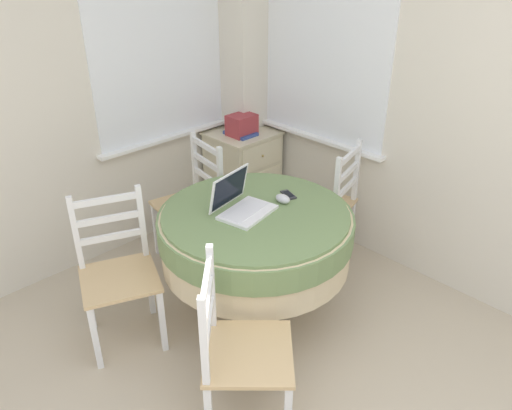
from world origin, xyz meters
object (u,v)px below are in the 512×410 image
dining_chair_near_back_window (192,203)px  dining_chair_camera_near (239,351)px  laptop (241,204)px  dining_chair_near_right_window (327,205)px  book_on_cabinet (241,133)px  round_dining_table (256,234)px  storage_box (242,125)px  corner_cabinet (243,173)px  cell_phone (288,195)px  computer_mouse (283,199)px  dining_chair_left_flank (118,273)px

dining_chair_near_back_window → dining_chair_camera_near: same height
laptop → dining_chair_near_right_window: 0.92m
laptop → book_on_cabinet: bearing=47.3°
round_dining_table → storage_box: size_ratio=5.32×
round_dining_table → dining_chair_camera_near: 0.81m
corner_cabinet → book_on_cabinet: bearing=-147.2°
laptop → dining_chair_camera_near: bearing=-133.9°
laptop → cell_phone: bearing=-8.8°
laptop → dining_chair_near_right_window: laptop is taller
dining_chair_camera_near → corner_cabinet: 2.12m
corner_cabinet → computer_mouse: bearing=-121.9°
round_dining_table → book_on_cabinet: (0.80, 0.99, 0.16)m
dining_chair_camera_near → corner_cabinet: (1.46, 1.53, -0.07)m
computer_mouse → dining_chair_near_back_window: (-0.06, 0.81, -0.32)m
cell_phone → book_on_cabinet: bearing=62.3°
corner_cabinet → storage_box: storage_box is taller
cell_phone → dining_chair_near_right_window: (0.51, 0.08, -0.30)m
cell_phone → dining_chair_camera_near: dining_chair_camera_near is taller
dining_chair_left_flank → book_on_cabinet: bearing=21.3°
computer_mouse → dining_chair_camera_near: (-0.80, -0.48, -0.32)m
dining_chair_camera_near → storage_box: bearing=46.5°
computer_mouse → corner_cabinet: 1.30m
dining_chair_left_flank → book_on_cabinet: size_ratio=3.86×
cell_phone → dining_chair_near_right_window: dining_chair_near_right_window is taller
dining_chair_camera_near → book_on_cabinet: dining_chair_camera_near is taller
dining_chair_near_right_window → computer_mouse: bearing=-168.5°
dining_chair_near_right_window → dining_chair_camera_near: bearing=-156.7°
corner_cabinet → book_on_cabinet: 0.38m
cell_phone → storage_box: storage_box is taller
dining_chair_camera_near → computer_mouse: bearing=31.0°
dining_chair_near_back_window → dining_chair_near_right_window: bearing=-46.2°
cell_phone → dining_chair_camera_near: bearing=-149.8°
dining_chair_near_right_window → storage_box: 0.96m
dining_chair_near_right_window → corner_cabinet: (0.05, 0.93, -0.07)m
round_dining_table → dining_chair_camera_near: size_ratio=1.26×
computer_mouse → book_on_cabinet: (0.61, 1.02, -0.01)m
computer_mouse → cell_phone: 0.10m
dining_chair_left_flank → storage_box: bearing=21.0°
laptop → computer_mouse: 0.27m
cell_phone → corner_cabinet: bearing=60.9°
dining_chair_near_back_window → storage_box: bearing=16.5°
dining_chair_near_right_window → dining_chair_camera_near: (-1.41, -0.61, 0.00)m
laptop → computer_mouse: laptop is taller
round_dining_table → dining_chair_left_flank: (-0.69, 0.41, -0.14)m
round_dining_table → dining_chair_left_flank: 0.81m
computer_mouse → dining_chair_camera_near: 0.99m
computer_mouse → dining_chair_camera_near: size_ratio=0.11×
dining_chair_near_back_window → dining_chair_left_flank: 0.90m
laptop → dining_chair_near_back_window: (0.19, 0.72, -0.34)m
storage_box → laptop: bearing=-133.2°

